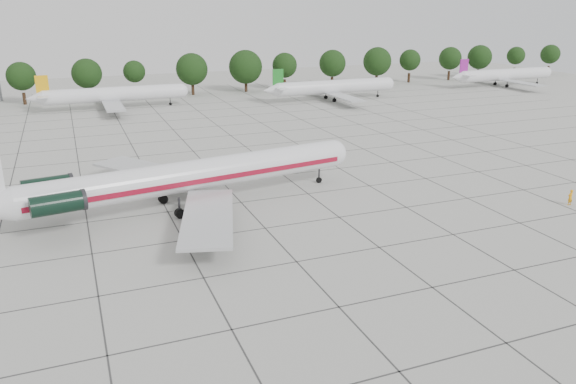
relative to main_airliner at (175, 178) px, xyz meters
name	(u,v)px	position (x,y,z in m)	size (l,w,h in m)	color
ground	(265,228)	(6.95, -8.44, -3.47)	(260.00, 260.00, 0.00)	#ADADA5
apron_joints	(224,184)	(6.95, 6.56, -3.47)	(170.00, 170.00, 0.02)	#383838
main_airliner	(175,178)	(0.00, 0.00, 0.00)	(41.71, 32.58, 9.84)	silver
ground_crew	(570,197)	(39.76, -14.27, -2.60)	(0.64, 0.42, 1.75)	orange
bg_airliner_c	(114,95)	(-0.41, 64.05, -0.57)	(28.24, 27.20, 7.40)	silver
bg_airliner_d	(334,87)	(46.24, 57.29, -0.57)	(28.24, 27.20, 7.40)	silver
bg_airliner_e	(505,75)	(97.58, 61.02, -0.57)	(28.24, 27.20, 7.40)	silver
tree_line	(87,74)	(-4.73, 76.56, 2.51)	(249.86, 8.44, 10.22)	#332114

